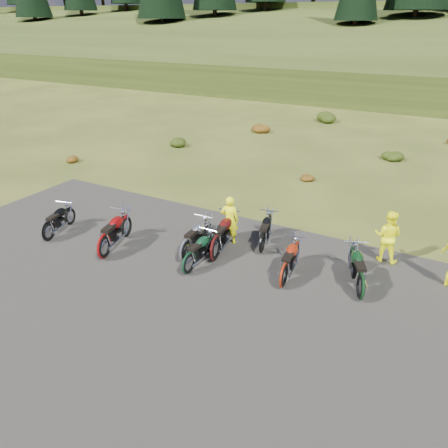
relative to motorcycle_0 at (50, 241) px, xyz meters
The scene contains 19 objects.
ground 6.00m from the motorcycle_0, ahead, with size 300.00×300.00×0.00m, color #364216.
gravel_pad 6.03m from the motorcycle_0, 10.63° to the right, with size 20.00×12.00×0.04m, color black.
hill_slope 51.23m from the motorcycle_0, 83.35° to the left, with size 300.00×46.00×3.00m, color #283511, non-canonical shape.
shrub_0 9.18m from the motorcycle_0, 131.39° to the left, with size 0.77×0.77×0.45m, color #62270C.
shrub_1 12.60m from the motorcycle_0, 104.58° to the left, with size 1.03×1.03×0.61m, color black.
shrub_2 17.49m from the motorcycle_0, 90.88° to the left, with size 1.30×1.30×0.77m, color #62270C.
shrub_3 22.94m from the motorcycle_0, 83.41° to the left, with size 1.56×1.56×0.92m, color black.
shrub_4 11.51m from the motorcycle_0, 61.26° to the left, with size 0.77×0.77×0.45m, color #62270C.
shrub_5 17.55m from the motorcycle_0, 61.28° to the left, with size 1.03×1.03×0.61m, color black.
motorcycle_0 is the anchor object (origin of this frame).
motorcycle_1 2.48m from the motorcycle_0, ahead, with size 2.27×0.76×1.19m, color maroon, non-canonical shape.
motorcycle_2 5.33m from the motorcycle_0, ahead, with size 1.95×0.65×1.02m, color #0E331B, non-canonical shape.
motorcycle_3 4.94m from the motorcycle_0, 13.00° to the left, with size 2.07×0.69×1.09m, color #BBBCC0, non-canonical shape.
motorcycle_4 5.81m from the motorcycle_0, 16.05° to the left, with size 2.29×0.76×1.20m, color #450B0B, non-canonical shape.
motorcycle_5 7.19m from the motorcycle_0, 22.33° to the left, with size 1.98×0.66×1.04m, color black, non-canonical shape.
motorcycle_6 8.09m from the motorcycle_0, ahead, with size 2.06×0.69×1.08m, color maroon, non-canonical shape.
motorcycle_7 10.15m from the motorcycle_0, ahead, with size 2.15×0.72×1.12m, color black, non-canonical shape.
person_middle 6.16m from the motorcycle_0, 27.82° to the left, with size 0.60×0.39×1.65m, color #FEFF0D.
person_right_a 11.02m from the motorcycle_0, 22.12° to the left, with size 0.81×0.63×1.66m, color #FEFF0D.
Camera 1 is at (5.65, -9.52, 6.87)m, focal length 35.00 mm.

